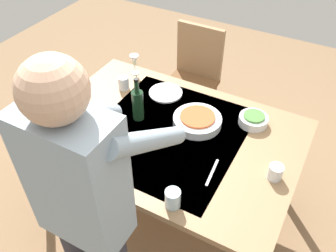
% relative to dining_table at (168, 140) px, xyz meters
% --- Properties ---
extents(ground_plane, '(6.00, 6.00, 0.00)m').
position_rel_dining_table_xyz_m(ground_plane, '(0.00, 0.00, -0.66)').
color(ground_plane, '#846647').
extents(dining_table, '(1.57, 1.09, 0.72)m').
position_rel_dining_table_xyz_m(dining_table, '(0.00, 0.00, 0.00)').
color(dining_table, '#93704C').
rests_on(dining_table, ground_plane).
extents(chair_near, '(0.40, 0.40, 0.91)m').
position_rel_dining_table_xyz_m(chair_near, '(0.26, -0.93, -0.13)').
color(chair_near, brown).
rests_on(chair_near, ground_plane).
extents(person_server, '(0.42, 0.61, 1.69)m').
position_rel_dining_table_xyz_m(person_server, '(-0.07, 0.81, 0.31)').
color(person_server, '#2D2D38').
rests_on(person_server, ground_plane).
extents(wine_bottle, '(0.07, 0.07, 0.30)m').
position_rel_dining_table_xyz_m(wine_bottle, '(0.23, -0.03, 0.17)').
color(wine_bottle, black).
rests_on(wine_bottle, dining_table).
extents(wine_glass_left, '(0.07, 0.07, 0.15)m').
position_rel_dining_table_xyz_m(wine_glass_left, '(0.52, -0.45, 0.17)').
color(wine_glass_left, white).
rests_on(wine_glass_left, dining_table).
extents(water_cup_near_left, '(0.08, 0.08, 0.10)m').
position_rel_dining_table_xyz_m(water_cup_near_left, '(-0.28, 0.46, 0.11)').
color(water_cup_near_left, silver).
rests_on(water_cup_near_left, dining_table).
extents(water_cup_near_right, '(0.08, 0.08, 0.09)m').
position_rel_dining_table_xyz_m(water_cup_near_right, '(-0.67, 0.04, 0.11)').
color(water_cup_near_right, silver).
rests_on(water_cup_near_right, dining_table).
extents(water_cup_far_left, '(0.07, 0.07, 0.09)m').
position_rel_dining_table_xyz_m(water_cup_far_left, '(0.49, -0.25, 0.11)').
color(water_cup_far_left, silver).
rests_on(water_cup_far_left, dining_table).
extents(serving_bowl_pasta, '(0.30, 0.30, 0.07)m').
position_rel_dining_table_xyz_m(serving_bowl_pasta, '(-0.12, -0.15, 0.10)').
color(serving_bowl_pasta, silver).
rests_on(serving_bowl_pasta, dining_table).
extents(side_bowl_salad, '(0.18, 0.18, 0.07)m').
position_rel_dining_table_xyz_m(side_bowl_salad, '(-0.43, -0.32, 0.10)').
color(side_bowl_salad, silver).
rests_on(side_bowl_salad, dining_table).
extents(dinner_plate_near, '(0.23, 0.23, 0.01)m').
position_rel_dining_table_xyz_m(dinner_plate_near, '(0.47, 0.15, 0.07)').
color(dinner_plate_near, silver).
rests_on(dinner_plate_near, dining_table).
extents(dinner_plate_far, '(0.23, 0.23, 0.01)m').
position_rel_dining_table_xyz_m(dinner_plate_far, '(0.20, -0.34, 0.07)').
color(dinner_plate_far, silver).
rests_on(dinner_plate_far, dining_table).
extents(table_knife, '(0.03, 0.20, 0.00)m').
position_rel_dining_table_xyz_m(table_knife, '(-0.36, 0.17, 0.07)').
color(table_knife, silver).
rests_on(table_knife, dining_table).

